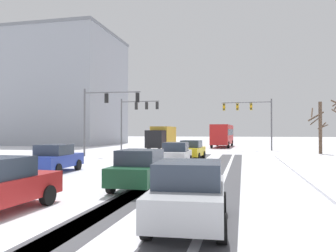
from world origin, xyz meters
name	(u,v)px	position (x,y,z in m)	size (l,w,h in m)	color
wheel_track_left_lane	(174,170)	(1.59, 13.61, 0.00)	(0.89, 29.94, 0.01)	#4C4C51
wheel_track_right_lane	(216,171)	(4.14, 13.61, 0.00)	(1.00, 29.94, 0.01)	#4C4C51
wheel_track_center	(179,170)	(1.91, 13.61, 0.00)	(1.20, 29.94, 0.01)	#4C4C51
wheel_track_oncoming	(235,172)	(5.24, 13.61, 0.00)	(0.74, 29.94, 0.01)	#4C4C51
traffic_signal_far_right	(251,112)	(6.71, 37.27, 4.80)	(6.29, 0.49, 6.50)	#56565B
traffic_signal_near_left	(104,108)	(-7.28, 23.35, 4.63)	(5.63, 0.66, 6.50)	#56565B
traffic_signal_far_left	(136,112)	(-7.24, 33.17, 4.76)	(5.02, 0.48, 6.50)	#56565B
car_yellow_cab_lead	(192,150)	(1.45, 21.82, 0.82)	(1.99, 4.18, 1.62)	yellow
car_white_second	(176,154)	(1.20, 16.28, 0.82)	(1.96, 4.16, 1.62)	silver
car_blue_third	(55,158)	(-4.90, 11.07, 0.82)	(2.02, 4.19, 1.62)	#233899
car_dark_green_fourth	(141,169)	(1.60, 6.84, 0.82)	(1.86, 4.11, 1.62)	#194C2D
car_silver_sixth	(190,193)	(4.41, 1.96, 0.82)	(2.01, 4.19, 1.62)	#B7BABF
bus_oncoming	(223,134)	(2.63, 45.58, 1.99)	(3.00, 11.09, 3.38)	#B21E1E
box_truck_delivery	(162,137)	(-4.51, 35.39, 1.63)	(2.45, 7.46, 3.02)	black
bare_tree_sidewalk_far	(320,126)	(13.71, 31.92, 2.96)	(1.99, 1.82, 5.55)	brown
office_building_far_left_block	(58,90)	(-28.34, 50.41, 10.24)	(21.85, 18.01, 20.46)	#9399A3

